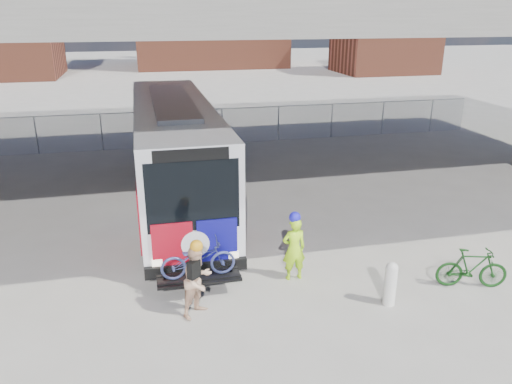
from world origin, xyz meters
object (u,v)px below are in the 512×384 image
object	(u,v)px
bollard	(391,282)
cyclist_tan	(198,280)
cyclist_hivis	(294,247)
bike_parked	(472,268)
bus	(174,144)

from	to	relation	value
bollard	cyclist_tan	bearing A→B (deg)	172.02
cyclist_hivis	bike_parked	world-z (taller)	cyclist_hivis
bus	bike_parked	size ratio (longest dim) A/B	7.45
bus	bike_parked	bearing A→B (deg)	-49.59
cyclist_hivis	bike_parked	bearing A→B (deg)	158.80
cyclist_hivis	bus	bearing A→B (deg)	-71.60
bus	cyclist_tan	xyz separation A→B (m)	(-0.11, -7.41, -1.24)
bus	cyclist_tan	bearing A→B (deg)	-90.82
bus	bike_parked	distance (m)	10.32
bollard	cyclist_tan	world-z (taller)	cyclist_tan
bus	bollard	xyz separation A→B (m)	(4.28, -8.02, -1.52)
bollard	cyclist_tan	xyz separation A→B (m)	(-4.39, 0.61, 0.28)
cyclist_hivis	cyclist_tan	size ratio (longest dim) A/B	1.01
bollard	cyclist_tan	size ratio (longest dim) A/B	0.59
cyclist_hivis	cyclist_tan	xyz separation A→B (m)	(-2.55, -1.04, -0.02)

